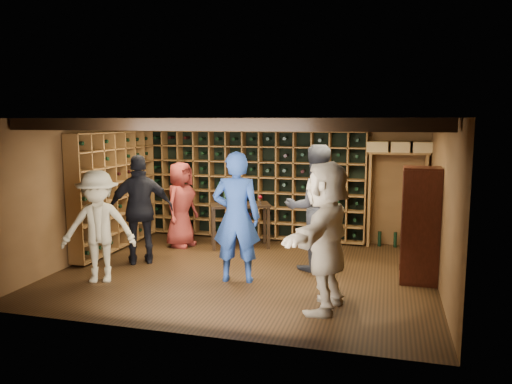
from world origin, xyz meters
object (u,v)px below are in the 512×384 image
(display_cabinet, at_px, (420,228))
(man_grey_suit, at_px, (315,208))
(tasting_table, at_px, (240,209))
(guest_woman_black, at_px, (141,210))
(guest_khaki, at_px, (98,227))
(guest_beige, at_px, (326,236))
(guest_red_floral, at_px, (181,204))
(man_blue_shirt, at_px, (236,217))

(display_cabinet, xyz_separation_m, man_grey_suit, (-1.64, 0.26, 0.19))
(display_cabinet, distance_m, tasting_table, 3.54)
(man_grey_suit, distance_m, guest_woman_black, 2.99)
(guest_khaki, distance_m, tasting_table, 2.98)
(tasting_table, bearing_deg, guest_beige, -77.35)
(man_grey_suit, xyz_separation_m, tasting_table, (-1.63, 1.08, -0.28))
(man_grey_suit, xyz_separation_m, guest_woman_black, (-2.96, -0.42, -0.10))
(man_grey_suit, bearing_deg, guest_woman_black, -16.21)
(guest_red_floral, bearing_deg, display_cabinet, -91.98)
(man_blue_shirt, distance_m, man_grey_suit, 1.42)
(display_cabinet, height_order, man_blue_shirt, man_blue_shirt)
(display_cabinet, xyz_separation_m, guest_red_floral, (-4.41, 1.12, -0.02))
(tasting_table, bearing_deg, guest_woman_black, -154.25)
(guest_beige, bearing_deg, guest_woman_black, -101.85)
(man_grey_suit, height_order, guest_woman_black, man_grey_suit)
(man_blue_shirt, bearing_deg, display_cabinet, -174.84)
(guest_khaki, relative_size, guest_beige, 0.88)
(man_blue_shirt, distance_m, guest_beige, 1.69)
(guest_red_floral, height_order, guest_khaki, guest_khaki)
(guest_woman_black, bearing_deg, tasting_table, -162.08)
(guest_khaki, bearing_deg, man_grey_suit, 3.96)
(man_blue_shirt, relative_size, guest_red_floral, 1.20)
(display_cabinet, height_order, guest_woman_black, guest_woman_black)
(display_cabinet, relative_size, tasting_table, 1.37)
(guest_red_floral, bearing_deg, guest_woman_black, -176.30)
(man_blue_shirt, bearing_deg, guest_beige, 141.97)
(guest_khaki, height_order, tasting_table, guest_khaki)
(guest_beige, bearing_deg, display_cabinet, 150.16)
(display_cabinet, distance_m, guest_beige, 1.95)
(guest_beige, bearing_deg, man_blue_shirt, -109.44)
(guest_beige, bearing_deg, guest_red_floral, -119.76)
(display_cabinet, relative_size, man_blue_shirt, 0.87)
(man_grey_suit, bearing_deg, display_cabinet, 146.58)
(man_blue_shirt, relative_size, guest_khaki, 1.17)
(guest_khaki, distance_m, guest_beige, 3.52)
(guest_woman_black, bearing_deg, guest_red_floral, -129.29)
(man_blue_shirt, xyz_separation_m, man_grey_suit, (1.07, 0.93, 0.03))
(man_grey_suit, xyz_separation_m, guest_khaki, (-3.11, -1.50, -0.18))
(man_blue_shirt, height_order, guest_red_floral, man_blue_shirt)
(guest_woman_black, xyz_separation_m, tasting_table, (1.33, 1.51, -0.18))
(guest_red_floral, bearing_deg, guest_khaki, -176.00)
(man_grey_suit, distance_m, tasting_table, 1.98)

